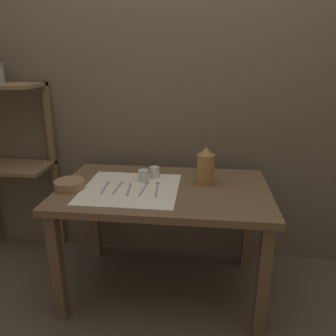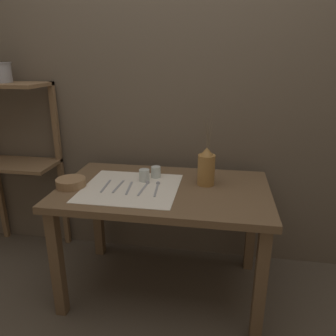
# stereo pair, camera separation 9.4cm
# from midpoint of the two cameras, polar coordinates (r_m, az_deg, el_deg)

# --- Properties ---
(ground_plane) EXTENTS (12.00, 12.00, 0.00)m
(ground_plane) POSITION_cam_midpoint_polar(r_m,az_deg,el_deg) (2.27, -1.95, -20.07)
(ground_plane) COLOR brown
(stone_wall_back) EXTENTS (7.00, 0.06, 2.40)m
(stone_wall_back) POSITION_cam_midpoint_polar(r_m,az_deg,el_deg) (2.25, -0.48, 13.15)
(stone_wall_back) COLOR brown
(stone_wall_back) RESTS_ON ground_plane
(wooden_table) EXTENTS (1.22, 0.74, 0.70)m
(wooden_table) POSITION_cam_midpoint_polar(r_m,az_deg,el_deg) (1.94, -2.15, -5.95)
(wooden_table) COLOR brown
(wooden_table) RESTS_ON ground_plane
(wooden_shelf_unit) EXTENTS (0.58, 0.31, 1.26)m
(wooden_shelf_unit) POSITION_cam_midpoint_polar(r_m,az_deg,el_deg) (2.55, -27.25, 4.37)
(wooden_shelf_unit) COLOR brown
(wooden_shelf_unit) RESTS_ON ground_plane
(linen_cloth) EXTENTS (0.54, 0.51, 0.00)m
(linen_cloth) POSITION_cam_midpoint_polar(r_m,az_deg,el_deg) (1.90, -7.95, -3.55)
(linen_cloth) COLOR silver
(linen_cloth) RESTS_ON wooden_table
(pitcher_with_flowers) EXTENTS (0.10, 0.10, 0.44)m
(pitcher_with_flowers) POSITION_cam_midpoint_polar(r_m,az_deg,el_deg) (1.93, 5.18, 0.19)
(pitcher_with_flowers) COLOR olive
(pitcher_with_flowers) RESTS_ON wooden_table
(wooden_bowl) EXTENTS (0.17, 0.17, 0.05)m
(wooden_bowl) POSITION_cam_midpoint_polar(r_m,az_deg,el_deg) (1.97, -18.10, -2.78)
(wooden_bowl) COLOR #8E6B47
(wooden_bowl) RESTS_ON wooden_table
(glass_tumbler_near) EXTENTS (0.06, 0.06, 0.07)m
(glass_tumbler_near) POSITION_cam_midpoint_polar(r_m,az_deg,el_deg) (1.98, -5.67, -1.35)
(glass_tumbler_near) COLOR silver
(glass_tumbler_near) RESTS_ON wooden_table
(glass_tumbler_far) EXTENTS (0.06, 0.06, 0.07)m
(glass_tumbler_far) POSITION_cam_midpoint_polar(r_m,az_deg,el_deg) (2.04, -3.69, -0.74)
(glass_tumbler_far) COLOR silver
(glass_tumbler_far) RESTS_ON wooden_table
(knife_center) EXTENTS (0.02, 0.19, 0.00)m
(knife_center) POSITION_cam_midpoint_polar(r_m,az_deg,el_deg) (1.94, -12.26, -3.29)
(knife_center) COLOR #939399
(knife_center) RESTS_ON wooden_table
(fork_inner) EXTENTS (0.02, 0.19, 0.00)m
(fork_inner) POSITION_cam_midpoint_polar(r_m,az_deg,el_deg) (1.92, -10.10, -3.36)
(fork_inner) COLOR #939399
(fork_inner) RESTS_ON wooden_table
(fork_outer) EXTENTS (0.03, 0.19, 0.00)m
(fork_outer) POSITION_cam_midpoint_polar(r_m,az_deg,el_deg) (1.89, -8.21, -3.62)
(fork_outer) COLOR #939399
(fork_outer) RESTS_ON wooden_table
(spoon_outer) EXTENTS (0.03, 0.20, 0.02)m
(spoon_outer) POSITION_cam_midpoint_polar(r_m,az_deg,el_deg) (1.92, -5.33, -3.06)
(spoon_outer) COLOR #939399
(spoon_outer) RESTS_ON wooden_table
(spoon_inner) EXTENTS (0.04, 0.20, 0.02)m
(spoon_inner) POSITION_cam_midpoint_polar(r_m,az_deg,el_deg) (1.91, -3.30, -3.16)
(spoon_inner) COLOR #939399
(spoon_inner) RESTS_ON wooden_table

